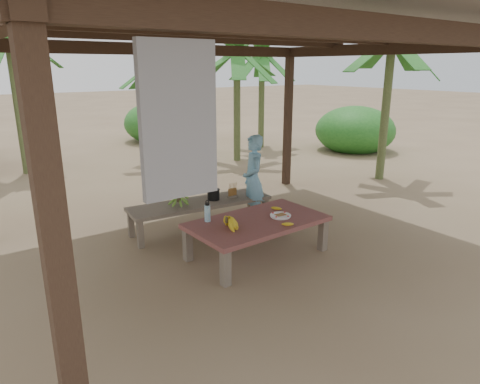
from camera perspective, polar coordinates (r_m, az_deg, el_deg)
ground at (r=5.95m, az=0.45°, el=-7.77°), size 80.00×80.00×0.00m
pavilion at (r=5.41m, az=0.49°, el=20.04°), size 6.60×5.60×2.95m
work_table at (r=5.64m, az=2.33°, el=-4.36°), size 1.83×1.06×0.50m
bench at (r=6.57m, az=-5.25°, el=-1.74°), size 2.25×0.81×0.45m
ripe_banana_bunch at (r=5.28m, az=-1.78°, el=-4.10°), size 0.32×0.29×0.17m
plate at (r=5.74m, az=5.41°, el=-3.18°), size 0.28×0.28×0.04m
loose_banana_front at (r=5.44m, az=6.38°, el=-4.28°), size 0.18×0.08×0.04m
loose_banana_side at (r=6.02m, az=4.88°, el=-2.18°), size 0.15×0.12×0.04m
water_flask at (r=5.54m, az=-4.37°, el=-2.74°), size 0.08×0.08×0.29m
green_banana_stalk at (r=6.38m, az=-8.20°, el=-0.49°), size 0.28×0.28×0.30m
cooking_pot at (r=6.62m, az=-3.56°, el=-0.35°), size 0.19×0.19×0.16m
skewer_rack at (r=6.71m, az=-1.02°, el=0.26°), size 0.19×0.10×0.24m
woman at (r=6.74m, az=1.77°, el=1.62°), size 0.52×0.61×1.43m
banana_plant_ne at (r=11.30m, az=-0.42°, el=17.20°), size 1.80×1.80×3.08m
banana_plant_n at (r=11.15m, az=-9.99°, el=16.19°), size 1.80×1.80×2.92m
banana_plant_nw at (r=11.08m, az=-28.45°, el=17.10°), size 1.80×1.80×3.43m
banana_plant_e at (r=9.87m, az=19.54°, el=17.55°), size 1.80×1.80×3.28m
banana_plant_far at (r=13.29m, az=2.95°, el=16.92°), size 1.80×1.80×3.04m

